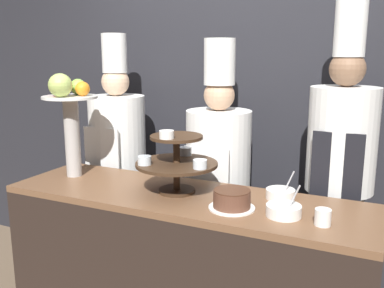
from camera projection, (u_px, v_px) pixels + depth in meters
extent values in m
cube|color=#232328|center=(243.00, 93.00, 2.94)|extent=(10.00, 0.06, 2.80)
cube|color=black|center=(184.00, 281.00, 2.32)|extent=(1.92, 0.56, 0.91)
cube|color=brown|center=(184.00, 198.00, 2.22)|extent=(1.92, 0.56, 0.03)
cylinder|color=#3D2819|center=(177.00, 191.00, 2.26)|extent=(0.19, 0.19, 0.02)
cylinder|color=#3D2819|center=(177.00, 164.00, 2.23)|extent=(0.04, 0.04, 0.30)
cylinder|color=#3D2819|center=(177.00, 164.00, 2.23)|extent=(0.43, 0.43, 0.02)
cylinder|color=#3D2819|center=(176.00, 137.00, 2.20)|extent=(0.27, 0.27, 0.02)
cylinder|color=silver|center=(145.00, 160.00, 2.18)|extent=(0.07, 0.07, 0.04)
cylinder|color=red|center=(145.00, 162.00, 2.18)|extent=(0.06, 0.06, 0.03)
cylinder|color=silver|center=(200.00, 164.00, 2.10)|extent=(0.07, 0.07, 0.04)
cylinder|color=gold|center=(200.00, 165.00, 2.11)|extent=(0.06, 0.06, 0.03)
cylinder|color=silver|center=(185.00, 151.00, 2.38)|extent=(0.07, 0.07, 0.04)
cylinder|color=green|center=(185.00, 152.00, 2.38)|extent=(0.06, 0.06, 0.03)
cylinder|color=white|center=(167.00, 135.00, 2.11)|extent=(0.07, 0.07, 0.04)
cylinder|color=#B2ADA8|center=(72.00, 138.00, 2.51)|extent=(0.09, 0.09, 0.46)
cylinder|color=white|center=(70.00, 97.00, 2.46)|extent=(0.32, 0.32, 0.01)
sphere|color=orange|center=(83.00, 89.00, 2.44)|extent=(0.08, 0.08, 0.08)
sphere|color=#84B742|center=(78.00, 87.00, 2.52)|extent=(0.09, 0.09, 0.09)
sphere|color=red|center=(58.00, 87.00, 2.48)|extent=(0.09, 0.09, 0.09)
sphere|color=#ADC160|center=(60.00, 85.00, 2.38)|extent=(0.13, 0.13, 0.13)
cylinder|color=white|center=(232.00, 208.00, 2.02)|extent=(0.22, 0.22, 0.01)
cylinder|color=brown|center=(232.00, 199.00, 2.01)|extent=(0.18, 0.18, 0.08)
cylinder|color=#472819|center=(232.00, 190.00, 2.00)|extent=(0.17, 0.17, 0.01)
cylinder|color=white|center=(323.00, 217.00, 1.82)|extent=(0.07, 0.07, 0.07)
cylinder|color=white|center=(284.00, 211.00, 1.92)|extent=(0.16, 0.16, 0.05)
cylinder|color=#BCBCC1|center=(294.00, 197.00, 1.89)|extent=(0.05, 0.01, 0.11)
cylinder|color=white|center=(280.00, 194.00, 2.15)|extent=(0.15, 0.15, 0.05)
cylinder|color=#BCBCC1|center=(289.00, 182.00, 2.12)|extent=(0.05, 0.01, 0.11)
cube|color=black|center=(121.00, 225.00, 3.13)|extent=(0.29, 0.16, 0.87)
cylinder|color=white|center=(117.00, 132.00, 2.98)|extent=(0.39, 0.39, 0.51)
cube|color=white|center=(102.00, 152.00, 2.84)|extent=(0.27, 0.01, 0.32)
sphere|color=#DBB28E|center=(115.00, 82.00, 2.91)|extent=(0.19, 0.19, 0.19)
cylinder|color=white|center=(114.00, 53.00, 2.87)|extent=(0.17, 0.17, 0.26)
cube|color=#28282D|center=(217.00, 249.00, 2.82)|extent=(0.31, 0.17, 0.81)
cylinder|color=white|center=(218.00, 151.00, 2.68)|extent=(0.41, 0.41, 0.52)
cube|color=white|center=(206.00, 175.00, 2.53)|extent=(0.28, 0.01, 0.33)
sphere|color=tan|center=(219.00, 95.00, 2.61)|extent=(0.19, 0.19, 0.19)
cylinder|color=white|center=(220.00, 62.00, 2.56)|extent=(0.19, 0.19, 0.28)
cube|color=#38332D|center=(333.00, 264.00, 2.51)|extent=(0.28, 0.15, 0.91)
cylinder|color=white|center=(342.00, 140.00, 2.35)|extent=(0.37, 0.37, 0.58)
cube|color=black|center=(337.00, 168.00, 2.22)|extent=(0.26, 0.01, 0.37)
sphere|color=#846047|center=(347.00, 69.00, 2.27)|extent=(0.19, 0.19, 0.19)
cylinder|color=white|center=(350.00, 29.00, 2.22)|extent=(0.16, 0.16, 0.29)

